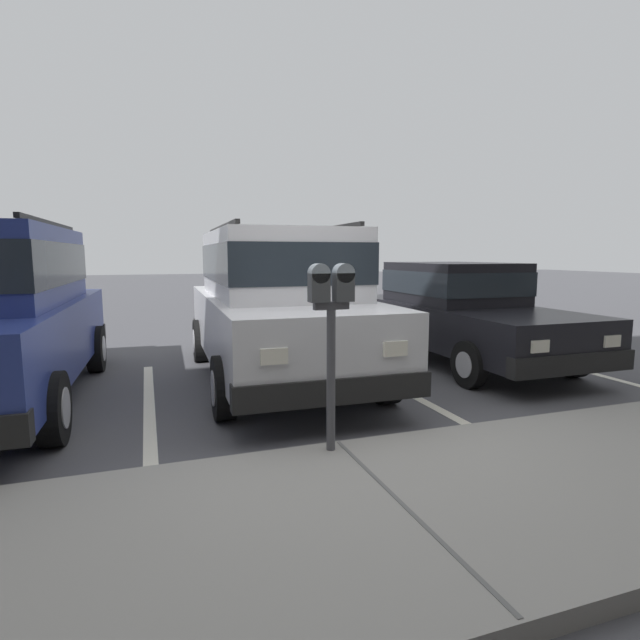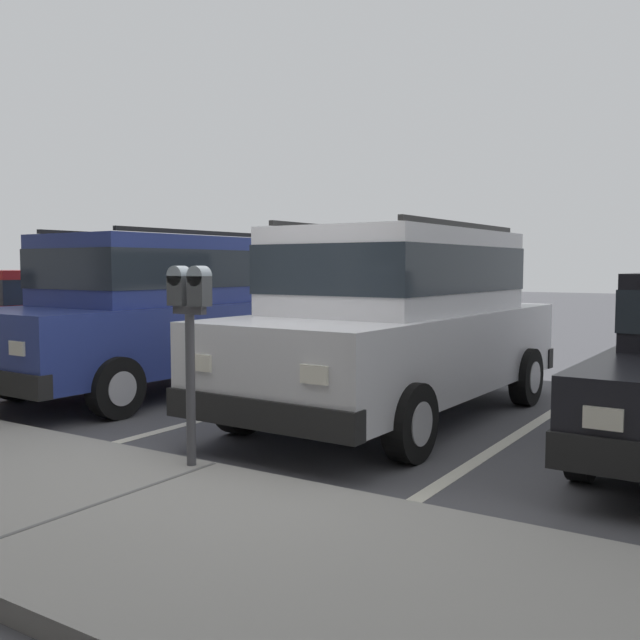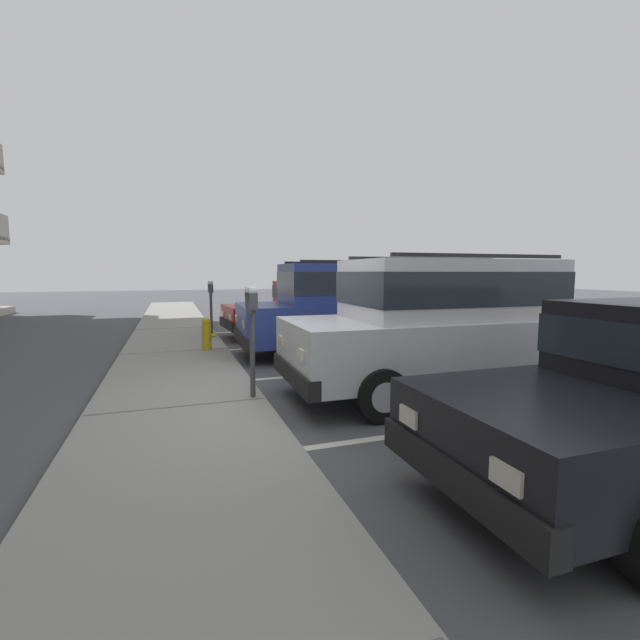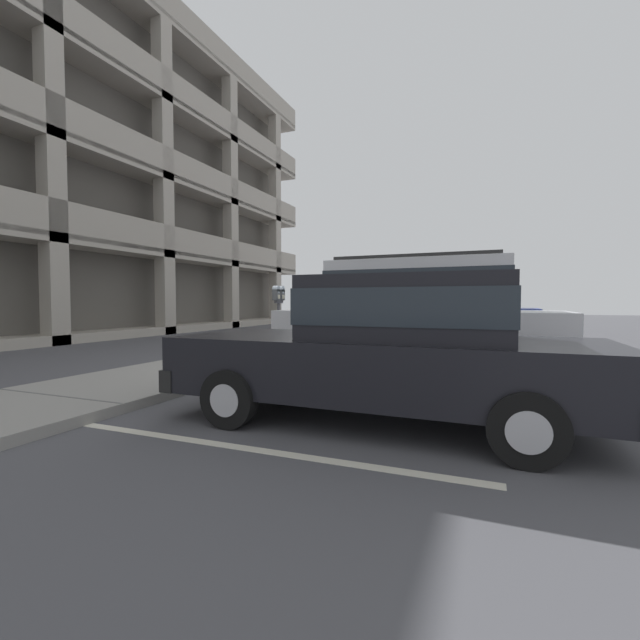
# 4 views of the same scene
# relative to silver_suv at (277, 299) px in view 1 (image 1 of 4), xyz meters

# --- Properties ---
(ground_plane) EXTENTS (80.00, 80.00, 0.10)m
(ground_plane) POSITION_rel_silver_suv_xyz_m (0.17, 2.49, -1.14)
(ground_plane) COLOR #4C4C51
(sidewalk) EXTENTS (40.00, 2.20, 0.12)m
(sidewalk) POSITION_rel_silver_suv_xyz_m (0.17, 3.79, -1.03)
(sidewalk) COLOR gray
(sidewalk) RESTS_ON ground_plane
(parking_stall_lines) EXTENTS (12.00, 4.80, 0.01)m
(parking_stall_lines) POSITION_rel_silver_suv_xyz_m (1.66, 1.09, -1.08)
(parking_stall_lines) COLOR silver
(parking_stall_lines) RESTS_ON ground_plane
(silver_suv) EXTENTS (2.10, 4.82, 2.03)m
(silver_suv) POSITION_rel_silver_suv_xyz_m (0.00, 0.00, 0.00)
(silver_suv) COLOR silver
(silver_suv) RESTS_ON ground_plane
(red_sedan) EXTENTS (1.87, 4.49, 1.54)m
(red_sedan) POSITION_rel_silver_suv_xyz_m (-3.01, -0.22, -0.27)
(red_sedan) COLOR black
(red_sedan) RESTS_ON ground_plane
(parking_meter_near) EXTENTS (0.35, 0.12, 1.49)m
(parking_meter_near) POSITION_rel_silver_suv_xyz_m (0.29, 2.84, 0.14)
(parking_meter_near) COLOR #47474C
(parking_meter_near) RESTS_ON sidewalk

